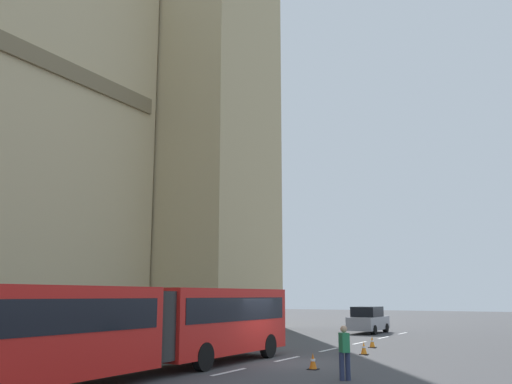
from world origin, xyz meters
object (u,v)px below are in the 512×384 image
at_px(sedan_lead, 368,320).
at_px(traffic_cone_east, 372,342).
at_px(articulated_bus, 142,322).
at_px(traffic_cone_west, 313,361).
at_px(traffic_cone_middle, 364,348).
at_px(pedestrian_near_cones, 344,351).

relative_size(sedan_lead, traffic_cone_east, 7.59).
relative_size(articulated_bus, traffic_cone_west, 28.71).
bearing_deg(traffic_cone_west, traffic_cone_middle, 0.63).
bearing_deg(traffic_cone_middle, sedan_lead, 17.23).
xyz_separation_m(traffic_cone_middle, pedestrian_near_cones, (-7.83, -2.01, 0.63)).
relative_size(traffic_cone_middle, traffic_cone_east, 1.00).
distance_m(articulated_bus, traffic_cone_middle, 11.22).
height_order(traffic_cone_west, traffic_cone_middle, same).
relative_size(articulated_bus, traffic_cone_east, 28.71).
bearing_deg(pedestrian_near_cones, traffic_cone_middle, 14.38).
distance_m(articulated_bus, traffic_cone_east, 14.29).
bearing_deg(traffic_cone_east, traffic_cone_middle, -168.25).
height_order(articulated_bus, traffic_cone_west, articulated_bus).
bearing_deg(pedestrian_near_cones, traffic_cone_west, 45.02).
bearing_deg(traffic_cone_east, articulated_bus, 165.73).
bearing_deg(traffic_cone_east, traffic_cone_west, -175.18).
height_order(articulated_bus, traffic_cone_east, articulated_bus).
bearing_deg(articulated_bus, traffic_cone_middle, -22.36).
xyz_separation_m(articulated_bus, sedan_lead, (24.39, 0.14, -0.83)).
xyz_separation_m(traffic_cone_east, pedestrian_near_cones, (-11.32, -2.73, 0.63)).
bearing_deg(traffic_cone_middle, articulated_bus, 157.64).
height_order(traffic_cone_middle, traffic_cone_east, same).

